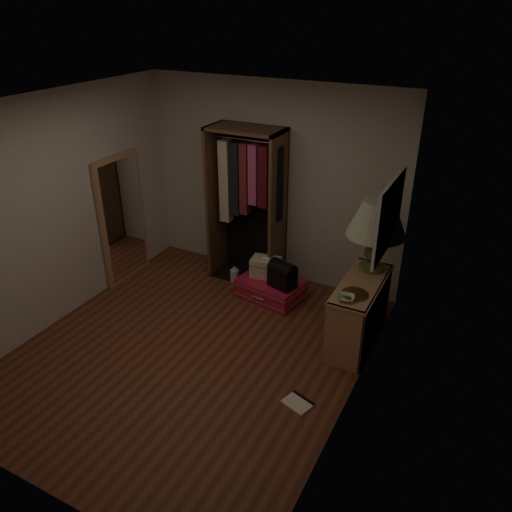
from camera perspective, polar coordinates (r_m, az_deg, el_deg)
name	(u,v)px	position (r m, az deg, el deg)	size (l,w,h in m)	color
ground	(192,350)	(5.61, -7.33, -10.64)	(4.00, 4.00, 0.00)	#562A18
room_walls	(192,225)	(4.83, -7.34, 3.54)	(3.52, 4.02, 2.60)	beige
console_bookshelf	(360,309)	(5.63, 11.75, -5.98)	(0.42, 1.12, 0.75)	#AC7853
open_wardrobe	(249,193)	(6.45, -0.84, 7.23)	(0.97, 0.50, 2.05)	brown
floor_mirror	(123,219)	(6.80, -15.00, 4.11)	(0.06, 0.80, 1.70)	tan
pink_suitcase	(271,288)	(6.41, 1.74, -3.71)	(0.88, 0.70, 0.25)	#BF1739
train_case	(266,267)	(6.38, 1.10, -1.27)	(0.40, 0.31, 0.27)	beige
black_bag	(282,274)	(6.13, 3.03, -2.04)	(0.37, 0.30, 0.35)	black
table_lamp	(377,220)	(5.46, 13.68, 4.00)	(0.84, 0.84, 0.80)	#4A5127
brass_tray	(355,294)	(5.18, 11.20, -4.28)	(0.33, 0.33, 0.02)	olive
ceramic_bowl	(346,298)	(5.07, 10.22, -4.75)	(0.18, 0.18, 0.04)	#A4C5A5
white_jug	(235,275)	(6.78, -2.47, -2.22)	(0.13, 0.13, 0.21)	silver
floor_book	(299,402)	(4.96, 4.90, -16.33)	(0.31, 0.28, 0.02)	white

